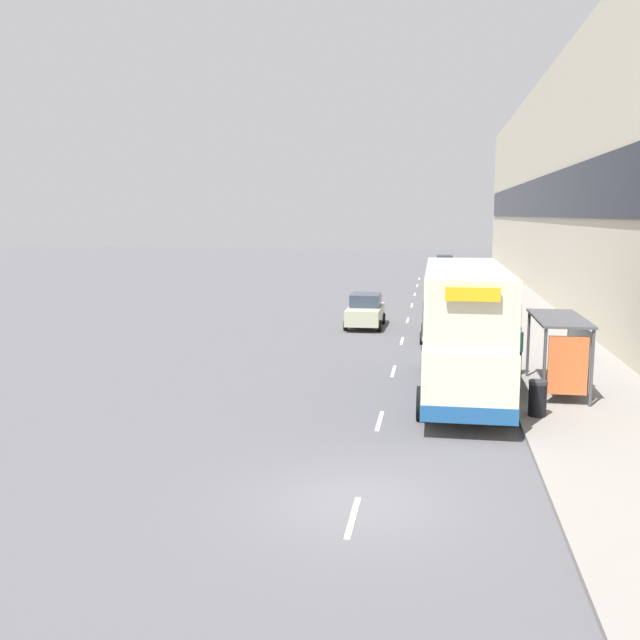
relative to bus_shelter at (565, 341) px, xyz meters
The scene contains 21 objects.
ground_plane 11.53m from the bus_shelter, 120.48° to the right, with size 220.00×220.00×0.00m, color #515156.
pavement 28.76m from the bus_shelter, 88.55° to the left, with size 5.00×93.00×0.14m.
terrace_facade 29.73m from the bus_shelter, 80.66° to the left, with size 3.10×93.00×16.13m.
lane_mark_0 12.19m from the bus_shelter, 118.62° to the right, with size 0.12×2.00×0.01m.
lane_mark_1 7.16m from the bus_shelter, 146.67° to the right, with size 0.12×2.00×0.01m.
lane_mark_2 6.76m from the bus_shelter, 152.65° to the left, with size 0.12×2.00×0.01m.
lane_mark_3 11.50m from the bus_shelter, 120.58° to the left, with size 0.12×2.00×0.01m.
lane_mark_4 17.63m from the bus_shelter, 109.23° to the left, with size 0.12×2.00×0.01m.
lane_mark_5 24.11m from the bus_shelter, 103.90° to the left, with size 0.12×2.00×0.01m.
lane_mark_6 30.72m from the bus_shelter, 100.85° to the left, with size 0.12×2.00×0.01m.
lane_mark_7 37.39m from the bus_shelter, 98.89° to the left, with size 0.12×2.00×0.01m.
lane_mark_8 44.10m from the bus_shelter, 97.53° to the left, with size 0.12×2.00×0.01m.
bus_shelter is the anchor object (origin of this frame).
double_decker_bus_near 3.34m from the bus_shelter, behind, with size 2.85×10.12×4.30m.
car_0 15.90m from the bus_shelter, 119.99° to the left, with size 1.96×4.28×1.78m.
car_1 11.08m from the bus_shelter, 110.87° to the left, with size 1.95×4.49×1.77m.
car_2 33.09m from the bus_shelter, 95.81° to the left, with size 1.99×3.94×1.81m.
car_3 54.63m from the bus_shelter, 93.52° to the left, with size 2.09×4.59×1.67m.
pedestrian_at_shelter 1.20m from the bus_shelter, 31.26° to the left, with size 0.35×0.35×1.79m.
pedestrian_1 2.86m from the bus_shelter, 116.22° to the left, with size 0.37×0.37×1.85m.
litter_bin 3.43m from the bus_shelter, 112.34° to the right, with size 0.55×0.55×1.05m.
Camera 1 is at (1.52, -14.19, 5.99)m, focal length 40.00 mm.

